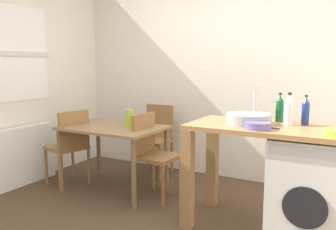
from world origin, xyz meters
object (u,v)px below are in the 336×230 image
object	(u,v)px
washing_machine	(310,189)
mixing_bowl	(258,125)
chair_person_seat	(70,144)
bottle_squat_brown	(289,110)
chair_spare_by_wall	(156,135)
vase	(129,118)
bottle_clear_small	(306,111)
chair_opposite	(152,151)
dining_table	(113,135)
bottle_tall_green	(280,109)

from	to	relation	value
washing_machine	mixing_bowl	distance (m)	0.68
chair_person_seat	bottle_squat_brown	size ratio (longest dim) A/B	3.26
chair_spare_by_wall	bottle_squat_brown	world-z (taller)	bottle_squat_brown
chair_spare_by_wall	vase	world-z (taller)	vase
bottle_clear_small	vase	distance (m)	1.87
washing_machine	bottle_squat_brown	size ratio (longest dim) A/B	3.11
chair_opposite	bottle_squat_brown	bearing A→B (deg)	88.81
dining_table	chair_person_seat	world-z (taller)	chair_person_seat
chair_spare_by_wall	mixing_bowl	distance (m)	2.02
bottle_squat_brown	bottle_clear_small	xyz separation A→B (m)	(0.12, 0.08, -0.01)
chair_spare_by_wall	mixing_bowl	world-z (taller)	mixing_bowl
chair_opposite	vase	world-z (taller)	vase
bottle_tall_green	bottle_clear_small	xyz separation A→B (m)	(0.22, -0.06, -0.00)
chair_person_seat	dining_table	bearing A→B (deg)	-62.62
chair_person_seat	bottle_tall_green	world-z (taller)	bottle_tall_green
bottle_tall_green	bottle_squat_brown	distance (m)	0.17
washing_machine	vase	bearing A→B (deg)	172.58
chair_person_seat	washing_machine	world-z (taller)	chair_person_seat
chair_opposite	washing_machine	bearing A→B (deg)	85.22
chair_person_seat	vase	xyz separation A→B (m)	(0.70, 0.22, 0.33)
dining_table	vase	size ratio (longest dim) A/B	5.81
chair_person_seat	mixing_bowl	xyz separation A→B (m)	(2.26, -0.23, 0.44)
chair_spare_by_wall	vase	xyz separation A→B (m)	(0.05, -0.67, 0.33)
chair_opposite	chair_spare_by_wall	size ratio (longest dim) A/B	1.00
chair_person_seat	bottle_clear_small	bearing A→B (deg)	-71.35
bottle_clear_small	vase	bearing A→B (deg)	178.11
mixing_bowl	vase	size ratio (longest dim) A/B	1.09
chair_person_seat	chair_spare_by_wall	xyz separation A→B (m)	(0.64, 0.89, 0.00)
bottle_clear_small	chair_spare_by_wall	bearing A→B (deg)	158.92
chair_person_seat	chair_opposite	distance (m)	1.04
dining_table	vase	bearing A→B (deg)	33.69
bottle_tall_green	bottle_squat_brown	size ratio (longest dim) A/B	0.94
washing_machine	mixing_bowl	bearing A→B (deg)	-153.09
chair_spare_by_wall	mixing_bowl	xyz separation A→B (m)	(1.61, -1.13, 0.44)
washing_machine	bottle_tall_green	distance (m)	0.73
dining_table	bottle_clear_small	size ratio (longest dim) A/B	4.32
dining_table	chair_person_seat	distance (m)	0.58
chair_opposite	bottle_tall_green	world-z (taller)	bottle_tall_green
dining_table	bottle_tall_green	size ratio (longest dim) A/B	4.24
bottle_squat_brown	mixing_bowl	bearing A→B (deg)	-118.99
chair_person_seat	bottle_squat_brown	distance (m)	2.49
mixing_bowl	chair_opposite	bearing A→B (deg)	161.84
bottle_tall_green	mixing_bowl	world-z (taller)	bottle_tall_green
bottle_squat_brown	chair_spare_by_wall	bearing A→B (deg)	155.58
bottle_clear_small	chair_opposite	bearing A→B (deg)	179.46
mixing_bowl	vase	xyz separation A→B (m)	(-1.56, 0.45, -0.12)
bottle_squat_brown	bottle_tall_green	bearing A→B (deg)	127.65
chair_spare_by_wall	bottle_squat_brown	size ratio (longest dim) A/B	3.26
chair_spare_by_wall	dining_table	bearing A→B (deg)	80.09
dining_table	washing_machine	world-z (taller)	washing_machine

